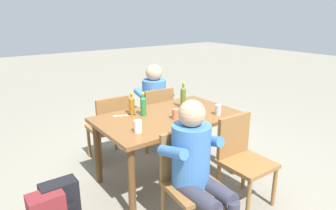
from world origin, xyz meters
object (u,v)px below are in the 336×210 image
object	(u,v)px
bottle_olive	(183,97)
cup_white	(202,116)
bottle_green	(143,106)
bottle_amber	(132,105)
chair_near_left	(189,177)
cup_glass	(138,126)
chair_far_left	(110,125)
chair_near_right	(242,155)
chair_far_right	(155,115)
cup_terracotta	(175,114)
cup_steel	(218,110)
person_in_plaid_shirt	(197,164)
person_in_white_shirt	(151,101)
backpack_by_far_side	(61,204)
table_knife	(126,115)

from	to	relation	value
bottle_olive	cup_white	distance (m)	0.47
bottle_green	bottle_amber	distance (m)	0.13
chair_near_left	cup_glass	xyz separation A→B (m)	(-0.17, 0.54, 0.33)
chair_far_left	bottle_green	world-z (taller)	bottle_green
chair_near_left	chair_near_right	bearing A→B (deg)	0.04
chair_far_right	cup_terracotta	distance (m)	1.01
bottle_olive	cup_steel	xyz separation A→B (m)	(0.15, -0.43, -0.08)
chair_far_right	bottle_amber	world-z (taller)	bottle_amber
chair_far_left	bottle_olive	distance (m)	1.00
cup_steel	cup_white	bearing A→B (deg)	-175.46
chair_far_right	person_in_plaid_shirt	bearing A→B (deg)	-112.59
person_in_white_shirt	bottle_amber	xyz separation A→B (m)	(-0.64, -0.61, 0.21)
chair_far_right	backpack_by_far_side	world-z (taller)	chair_far_right
person_in_plaid_shirt	cup_steel	xyz separation A→B (m)	(0.80, 0.57, 0.16)
chair_near_left	bottle_amber	bearing A→B (deg)	88.07
cup_steel	bottle_olive	bearing A→B (deg)	109.00
bottle_green	backpack_by_far_side	xyz separation A→B (m)	(-1.02, -0.23, -0.67)
cup_terracotta	table_knife	distance (m)	0.55
chair_near_left	cup_steel	size ratio (longest dim) A/B	7.59
backpack_by_far_side	bottle_green	bearing A→B (deg)	12.54
cup_glass	cup_terracotta	size ratio (longest dim) A/B	1.08
chair_far_right	bottle_olive	size ratio (longest dim) A/B	2.78
person_in_white_shirt	cup_glass	bearing A→B (deg)	-127.90
person_in_plaid_shirt	bottle_green	size ratio (longest dim) A/B	4.54
chair_far_left	chair_far_right	bearing A→B (deg)	0.02
chair_far_left	bottle_olive	xyz separation A→B (m)	(0.65, -0.64, 0.40)
chair_near_right	cup_steel	distance (m)	0.57
bottle_green	person_in_white_shirt	bearing A→B (deg)	51.92
person_in_plaid_shirt	bottle_olive	xyz separation A→B (m)	(0.65, 0.99, 0.24)
bottle_amber	table_knife	distance (m)	0.13
bottle_green	bottle_amber	xyz separation A→B (m)	(-0.09, 0.10, -0.00)
bottle_olive	bottle_amber	xyz separation A→B (m)	(-0.61, 0.14, -0.03)
chair_far_left	cup_steel	distance (m)	1.37
bottle_olive	backpack_by_far_side	bearing A→B (deg)	-172.97
bottle_amber	cup_terracotta	size ratio (longest dim) A/B	2.30
chair_near_right	bottle_olive	size ratio (longest dim) A/B	2.78
chair_near_right	bottle_amber	xyz separation A→B (m)	(-0.64, 1.02, 0.38)
bottle_green	cup_glass	bearing A→B (deg)	-127.57
bottle_amber	cup_terracotta	xyz separation A→B (m)	(0.30, -0.39, -0.05)
person_in_white_shirt	chair_far_left	bearing A→B (deg)	-170.94
bottle_green	cup_white	bearing A→B (deg)	-49.75
person_in_plaid_shirt	cup_terracotta	bearing A→B (deg)	65.24
chair_far_left	chair_near_left	bearing A→B (deg)	-89.61
chair_near_right	backpack_by_far_side	xyz separation A→B (m)	(-1.58, 0.69, -0.29)
person_in_plaid_shirt	table_knife	size ratio (longest dim) A/B	5.15
bottle_olive	backpack_by_far_side	distance (m)	1.70
bottle_amber	table_knife	size ratio (longest dim) A/B	1.10
bottle_green	bottle_olive	xyz separation A→B (m)	(0.52, -0.04, 0.02)
person_in_white_shirt	cup_white	bearing A→B (deg)	-97.03
bottle_green	bottle_olive	bearing A→B (deg)	-4.01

